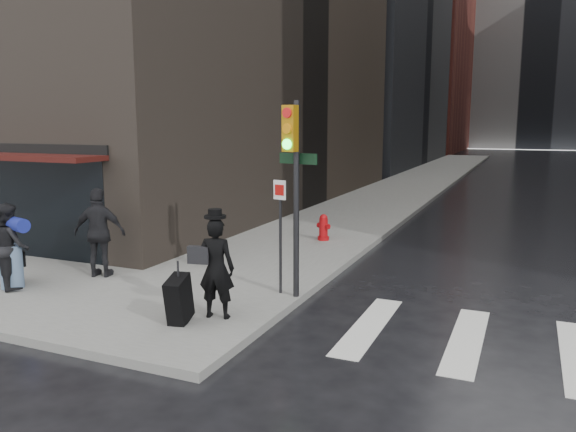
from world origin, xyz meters
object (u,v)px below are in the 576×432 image
Objects in this scene: man_overcoat at (209,273)px; traffic_light at (292,172)px; man_greycoat at (100,233)px; fire_hydrant at (323,228)px; man_jeans at (10,246)px.

man_overcoat is 0.52× the size of traffic_light.
man_greycoat is 0.52× the size of traffic_light.
man_greycoat is at bearing -119.59° from fire_hydrant.
man_greycoat is at bearing -32.64° from man_overcoat.
man_overcoat is at bearing 142.35° from man_greycoat.
traffic_light is (4.35, 0.28, 1.42)m from man_greycoat.
man_jeans is 0.47× the size of traffic_light.
man_jeans is at bearing -121.32° from fire_hydrant.
man_jeans is at bearing -150.97° from traffic_light.
man_overcoat reaches higher than man_jeans.
traffic_light is 4.97× the size of fire_hydrant.
traffic_light reaches higher than fire_hydrant.
man_overcoat reaches higher than fire_hydrant.
fire_hydrant is at bearing -93.68° from man_jeans.
man_greycoat is 6.33m from fire_hydrant.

